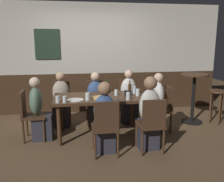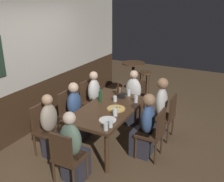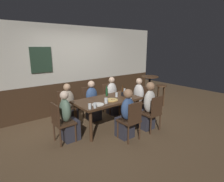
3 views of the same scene
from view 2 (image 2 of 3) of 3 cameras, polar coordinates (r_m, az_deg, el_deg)
ground_plane at (r=4.84m, az=-0.75°, el=-11.79°), size 12.00×12.00×0.00m
wall_back at (r=5.25m, az=-16.99°, el=5.42°), size 6.40×0.13×2.60m
dining_table at (r=4.53m, az=-0.79°, el=-4.75°), size 1.62×0.86×0.74m
chair_right_far at (r=5.55m, az=-4.99°, el=-1.73°), size 0.40×0.40×0.88m
chair_right_near at (r=4.92m, az=12.02°, el=-5.14°), size 0.40×0.40×0.88m
chair_head_east at (r=5.61m, az=5.18°, el=-1.49°), size 0.40×0.40×0.88m
chair_left_far at (r=4.53m, az=-14.76°, el=-7.71°), size 0.40×0.40×0.88m
chair_head_west at (r=3.71m, az=-10.08°, el=-14.06°), size 0.40×0.40×0.88m
chair_mid_near at (r=4.30m, az=9.32°, el=-8.83°), size 0.40×0.40×0.88m
chair_mid_far at (r=5.01m, az=-9.36°, el=-4.43°), size 0.40×0.40×0.88m
person_right_far at (r=5.48m, az=-3.53°, el=-2.30°), size 0.34×0.37×1.12m
person_right_near at (r=4.95m, az=10.25°, el=-4.67°), size 0.34×0.37×1.19m
person_head_east at (r=5.48m, az=4.52°, el=-2.24°), size 0.37×0.34×1.14m
person_left_far at (r=4.45m, az=-13.12°, el=-8.64°), size 0.34×0.37×1.10m
person_head_west at (r=3.83m, az=-8.54°, el=-13.24°), size 0.37×0.34×1.12m
person_mid_near at (r=4.36m, az=7.27°, el=-8.58°), size 0.34×0.37×1.13m
person_mid_far at (r=4.94m, az=-7.79°, el=-5.22°), size 0.34×0.37×1.09m
pizza at (r=4.44m, az=0.91°, el=-3.92°), size 0.32×0.32×0.03m
tumbler_water at (r=5.09m, az=1.42°, el=-0.07°), size 0.08×0.08×0.14m
beer_glass_tall at (r=3.84m, az=-0.31°, el=-7.39°), size 0.06×0.06×0.11m
pint_glass_stout at (r=4.72m, az=5.35°, el=-1.85°), size 0.07×0.07×0.13m
beer_glass_half at (r=4.74m, az=0.68°, el=-1.79°), size 0.07×0.07×0.11m
highball_clear at (r=4.19m, az=0.72°, el=-4.84°), size 0.08×0.08×0.13m
tumbler_short at (r=5.02m, az=3.74°, el=-0.43°), size 0.07×0.07×0.13m
pint_glass_pale at (r=3.76m, az=-1.40°, el=-8.03°), size 0.07×0.07×0.11m
beer_bottle_green at (r=4.71m, az=-2.62°, el=-1.18°), size 0.06×0.06×0.27m
beer_bottle_brown at (r=4.98m, az=1.38°, el=-0.02°), size 0.06×0.06×0.26m
plate_white_large at (r=4.06m, az=-0.98°, el=-6.45°), size 0.27×0.27×0.01m
condiment_caddy at (r=4.90m, az=2.22°, el=-1.08°), size 0.11×0.09×0.09m
side_bar_table at (r=6.43m, az=4.68°, el=2.55°), size 0.56×0.56×1.05m
bar_stool at (r=6.79m, az=7.33°, el=2.97°), size 0.34×0.34×0.72m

